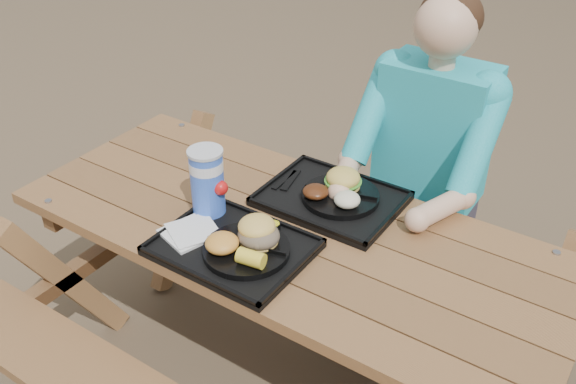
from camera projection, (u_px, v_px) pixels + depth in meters
The scene contains 18 objects.
ground at pixel (288, 384), 2.46m from camera, with size 60.00×60.00×0.00m, color #999999.
picnic_table at pixel (288, 312), 2.25m from camera, with size 1.80×1.49×0.75m, color #999999, non-canonical shape.
tray_near at pixel (233, 248), 1.94m from camera, with size 0.45×0.35×0.02m, color black.
tray_far at pixel (331, 200), 2.16m from camera, with size 0.45×0.35×0.02m, color black.
plate_near at pixel (246, 250), 1.90m from camera, with size 0.26×0.26×0.02m, color black.
plate_far at pixel (341, 196), 2.14m from camera, with size 0.26×0.26×0.02m, color black.
napkin_stack at pixel (189, 232), 1.97m from camera, with size 0.15×0.15×0.02m, color silver.
soda_cup at pixel (207, 183), 2.03m from camera, with size 0.11×0.11×0.22m, color blue.
condiment_bbq at pixel (256, 223), 2.00m from camera, with size 0.05×0.05×0.03m, color #331205.
condiment_mustard at pixel (274, 227), 1.99m from camera, with size 0.04×0.04×0.03m, color yellow.
sandwich at pixel (258, 225), 1.88m from camera, with size 0.12×0.12×0.12m, color #E6B751, non-canonical shape.
mac_cheese at pixel (222, 243), 1.87m from camera, with size 0.10×0.10×0.05m, color gold.
corn_cob at pixel (251, 258), 1.81m from camera, with size 0.08×0.08×0.05m, color yellow, non-canonical shape.
cutlery_far at pixel (291, 180), 2.24m from camera, with size 0.02×0.14×0.01m, color black.
burger at pixel (343, 174), 2.14m from camera, with size 0.12×0.12×0.10m, color gold, non-canonical shape.
baked_beans at pixel (316, 192), 2.11m from camera, with size 0.09×0.09×0.04m, color #4C230F.
potato_salad at pixel (347, 200), 2.06m from camera, with size 0.09×0.09×0.05m, color silver.
diner at pixel (425, 188), 2.44m from camera, with size 0.48×0.84×1.28m, color #1DCBB0, non-canonical shape.
Camera 1 is at (0.92, -1.37, 1.96)m, focal length 40.00 mm.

